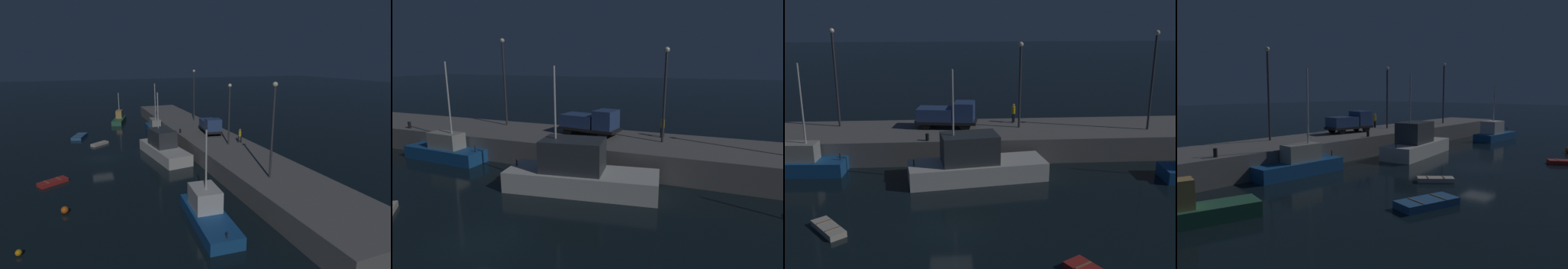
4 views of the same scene
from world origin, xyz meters
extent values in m
plane|color=black|center=(0.00, 0.00, 0.00)|extent=(320.00, 320.00, 0.00)
cube|color=slate|center=(0.00, 14.37, 1.01)|extent=(57.63, 7.42, 2.03)
cube|color=silver|center=(2.01, 7.62, 0.69)|extent=(10.35, 4.52, 1.37)
cube|color=#33383D|center=(1.45, 7.54, 2.42)|extent=(4.32, 3.04, 2.10)
cylinder|color=silver|center=(0.28, 7.38, 5.80)|extent=(0.14, 0.14, 4.66)
cylinder|color=#262626|center=(-2.55, 6.97, 1.62)|extent=(0.10, 0.10, 0.50)
cube|color=#195193|center=(-11.75, 9.74, 0.54)|extent=(7.65, 2.63, 1.08)
cube|color=#ADA899|center=(-11.46, 9.72, 1.76)|extent=(3.07, 1.64, 1.35)
cylinder|color=silver|center=(-10.76, 9.68, 5.41)|extent=(0.14, 0.14, 5.95)
cylinder|color=#262626|center=(-8.29, 9.55, 1.33)|extent=(0.10, 0.10, 0.50)
cube|color=olive|center=(6.25, -4.75, 0.38)|extent=(0.93, 0.58, 0.04)
cube|color=beige|center=(-6.87, 0.23, 0.17)|extent=(2.39, 2.66, 0.34)
cube|color=olive|center=(-6.51, -0.23, 0.36)|extent=(0.73, 0.60, 0.04)
cube|color=olive|center=(-7.23, 0.68, 0.36)|extent=(0.73, 0.60, 0.04)
cylinder|color=#38383D|center=(-9.78, 16.20, 6.10)|extent=(0.20, 0.20, 8.14)
sphere|color=#F9EFCC|center=(-9.78, 16.20, 10.35)|extent=(0.44, 0.44, 0.44)
cylinder|color=#38383D|center=(6.17, 14.72, 5.55)|extent=(0.20, 0.20, 7.04)
sphere|color=#F9EFCC|center=(6.17, 14.72, 9.25)|extent=(0.44, 0.44, 0.44)
cylinder|color=#38383D|center=(17.22, 13.21, 6.04)|extent=(0.20, 0.20, 8.03)
sphere|color=#F9EFCC|center=(17.22, 13.21, 10.24)|extent=(0.44, 0.44, 0.44)
cylinder|color=black|center=(1.57, 15.64, 2.48)|extent=(0.93, 0.41, 0.90)
cylinder|color=black|center=(1.32, 13.94, 2.48)|extent=(0.93, 0.41, 0.90)
cylinder|color=black|center=(-1.80, 16.13, 2.48)|extent=(0.93, 0.41, 0.90)
cylinder|color=black|center=(-2.05, 14.44, 2.48)|extent=(0.93, 0.41, 0.90)
cube|color=black|center=(-0.24, 15.04, 2.60)|extent=(5.56, 2.79, 0.25)
cube|color=#334C84|center=(1.34, 14.80, 3.53)|extent=(1.98, 2.26, 1.61)
cube|color=#334C84|center=(-1.19, 15.17, 3.26)|extent=(3.35, 2.46, 1.07)
cylinder|color=black|center=(5.99, 16.58, 2.45)|extent=(0.14, 0.14, 0.84)
cylinder|color=black|center=(5.82, 16.30, 2.45)|extent=(0.14, 0.14, 0.84)
cylinder|color=yellow|center=(5.91, 16.44, 3.22)|extent=(0.44, 0.44, 0.70)
sphere|color=beige|center=(5.91, 16.44, 3.69)|extent=(0.21, 0.21, 0.21)
cylinder|color=black|center=(-1.75, 11.05, 2.31)|extent=(0.28, 0.28, 0.57)
camera|label=1|loc=(38.73, -2.13, 12.26)|focal=28.13mm
camera|label=2|loc=(9.58, -10.77, 8.39)|focal=29.32mm
camera|label=3|loc=(0.09, -22.73, 11.95)|focal=40.48mm
camera|label=4|loc=(-30.86, -13.73, 6.62)|focal=35.23mm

